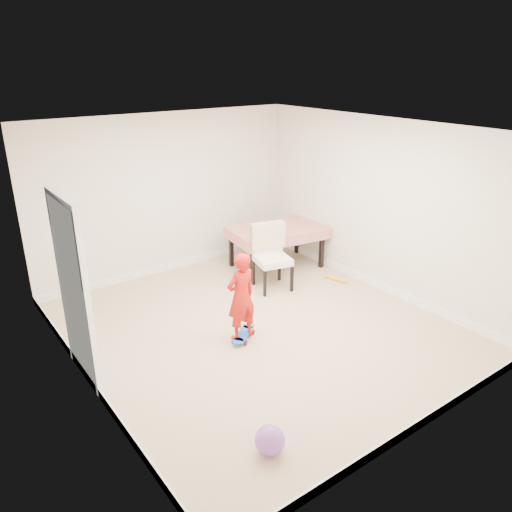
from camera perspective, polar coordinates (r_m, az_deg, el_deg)
ground at (r=6.74m, az=0.32°, el=-8.22°), size 5.00×5.00×0.00m
ceiling at (r=5.89m, az=0.38°, el=14.07°), size 4.50×5.00×0.04m
wall_back at (r=8.23m, az=-10.06°, el=6.87°), size 4.50×0.04×2.60m
wall_front at (r=4.61m, az=19.14°, el=-6.20°), size 4.50×0.04×2.60m
wall_left at (r=5.27m, az=-19.53°, el=-2.66°), size 0.04×5.00×2.60m
wall_right at (r=7.67m, az=13.91°, el=5.47°), size 0.04×5.00×2.60m
door at (r=5.65m, az=-20.05°, el=-4.15°), size 0.11×0.94×2.11m
baseboard_back at (r=8.64m, az=-9.56°, el=-1.09°), size 4.50×0.02×0.12m
baseboard_front at (r=5.28m, az=17.51°, el=-18.23°), size 4.50×0.02×0.12m
baseboard_left at (r=5.87m, az=-18.08°, el=-13.79°), size 0.02×5.00×0.12m
baseboard_right at (r=8.10m, az=13.18°, el=-2.96°), size 0.02×5.00×0.12m
dining_table at (r=8.52m, az=2.33°, el=1.02°), size 1.64×1.17×0.71m
dining_chair at (r=7.65m, az=1.91°, el=-0.21°), size 0.69×0.75×1.02m
skateboard at (r=6.49m, az=-1.44°, el=-9.08°), size 0.55×0.46×0.08m
child at (r=6.21m, az=-1.72°, el=-4.95°), size 0.44×0.30×1.16m
balloon at (r=4.82m, az=1.60°, el=-20.29°), size 0.28×0.28×0.28m
foam_toy at (r=8.19m, az=9.15°, el=-2.60°), size 0.17×0.40×0.06m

